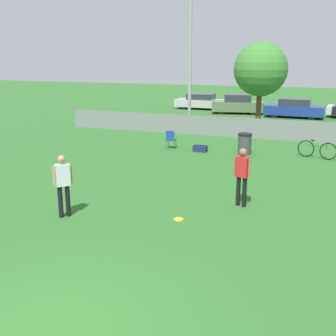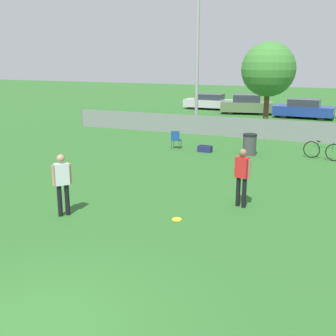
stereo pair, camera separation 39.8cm
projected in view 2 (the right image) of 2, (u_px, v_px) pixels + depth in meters
ground_plane at (42, 327)px, 7.03m from camera, size 120.00×120.00×0.00m
fence_backline at (255, 129)px, 22.97m from camera, size 22.33×0.07×1.21m
light_pole at (197, 49)px, 24.80m from camera, size 0.90×0.36×8.05m
tree_near_pole at (268, 70)px, 25.17m from camera, size 3.24×3.24×5.24m
player_receiver_white at (62, 180)px, 11.69m from camera, size 0.42×0.43×1.78m
player_defender_red at (242, 174)px, 12.39m from camera, size 0.51×0.33×1.78m
frisbee_disc at (177, 219)px, 11.62m from camera, size 0.27×0.27×0.03m
folding_chair_sideline at (176, 139)px, 20.46m from camera, size 0.45×0.45×0.89m
bicycle_sideline at (323, 151)px, 18.34m from camera, size 1.68×0.57×0.81m
trash_bin at (250, 144)px, 19.17m from camera, size 0.64×0.64×0.97m
gear_bag_sideline at (205, 149)px, 19.86m from camera, size 0.65×0.36×0.32m
parked_car_silver at (210, 102)px, 35.80m from camera, size 4.28×1.72×1.30m
parked_car_olive at (246, 105)px, 32.96m from camera, size 4.21×2.47×1.50m
parked_car_blue at (304, 109)px, 30.61m from camera, size 4.26×1.88×1.39m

